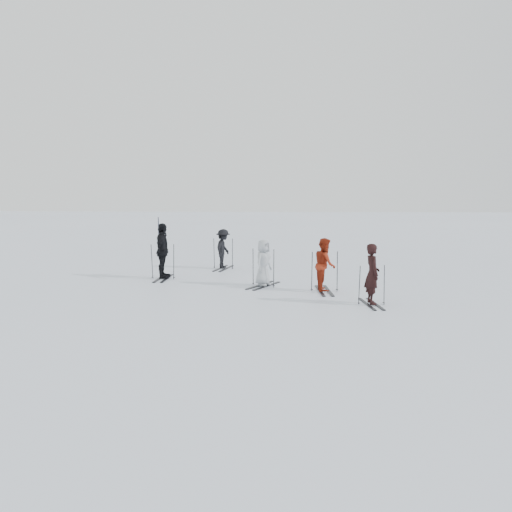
{
  "coord_description": "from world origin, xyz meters",
  "views": [
    {
      "loc": [
        0.88,
        -15.3,
        3.14
      ],
      "look_at": [
        0.0,
        1.0,
        1.0
      ],
      "focal_mm": 35.0,
      "sensor_mm": 36.0,
      "label": 1
    }
  ],
  "objects": [
    {
      "name": "skis_grey",
      "position": [
        0.24,
        0.98,
        0.64
      ],
      "size": [
        2.0,
        1.65,
        1.29
      ],
      "primitive_type": null,
      "rotation": [
        0.0,
        0.0,
        1.09
      ],
      "color": "black",
      "rests_on": "ground"
    },
    {
      "name": "skier_near_dark",
      "position": [
        3.35,
        -1.57,
        0.84
      ],
      "size": [
        0.47,
        0.65,
        1.67
      ],
      "primitive_type": "imported",
      "rotation": [
        0.0,
        0.0,
        1.69
      ],
      "color": "black",
      "rests_on": "ground"
    },
    {
      "name": "skis_red",
      "position": [
        2.2,
        0.22,
        0.65
      ],
      "size": [
        1.84,
        1.07,
        1.3
      ],
      "primitive_type": null,
      "rotation": [
        0.0,
        0.0,
        1.64
      ],
      "color": "black",
      "rests_on": "ground"
    },
    {
      "name": "piste_marker",
      "position": [
        -5.06,
        8.21,
        0.95
      ],
      "size": [
        0.05,
        0.05,
        1.89
      ],
      "primitive_type": "cylinder",
      "rotation": [
        0.0,
        0.0,
        0.32
      ],
      "color": "black",
      "rests_on": "ground"
    },
    {
      "name": "ground",
      "position": [
        0.0,
        0.0,
        0.0
      ],
      "size": [
        120.0,
        120.0,
        0.0
      ],
      "primitive_type": "plane",
      "color": "silver",
      "rests_on": "ground"
    },
    {
      "name": "skis_near_dark",
      "position": [
        3.35,
        -1.57,
        0.57
      ],
      "size": [
        1.65,
        1.01,
        1.14
      ],
      "primitive_type": null,
      "rotation": [
        0.0,
        0.0,
        1.69
      ],
      "color": "black",
      "rests_on": "ground"
    },
    {
      "name": "skier_uphill_far",
      "position": [
        -1.52,
        4.6,
        0.79
      ],
      "size": [
        0.79,
        1.12,
        1.58
      ],
      "primitive_type": "imported",
      "rotation": [
        0.0,
        0.0,
        1.36
      ],
      "color": "black",
      "rests_on": "ground"
    },
    {
      "name": "skis_uphill_left",
      "position": [
        -3.41,
        2.17,
        0.64
      ],
      "size": [
        1.77,
        0.94,
        1.29
      ],
      "primitive_type": null,
      "rotation": [
        0.0,
        0.0,
        1.57
      ],
      "color": "black",
      "rests_on": "ground"
    },
    {
      "name": "skier_grey",
      "position": [
        0.24,
        0.98,
        0.76
      ],
      "size": [
        0.77,
        0.88,
        1.52
      ],
      "primitive_type": "imported",
      "rotation": [
        0.0,
        0.0,
        1.09
      ],
      "color": "#ADB2B6",
      "rests_on": "ground"
    },
    {
      "name": "skis_uphill_far",
      "position": [
        -1.52,
        4.6,
        0.64
      ],
      "size": [
        1.91,
        1.27,
        1.28
      ],
      "primitive_type": null,
      "rotation": [
        0.0,
        0.0,
        1.36
      ],
      "color": "black",
      "rests_on": "ground"
    },
    {
      "name": "skier_red",
      "position": [
        2.2,
        0.22,
        0.83
      ],
      "size": [
        0.68,
        0.84,
        1.65
      ],
      "primitive_type": "imported",
      "rotation": [
        0.0,
        0.0,
        1.64
      ],
      "color": "maroon",
      "rests_on": "ground"
    },
    {
      "name": "skier_uphill_left",
      "position": [
        -3.41,
        2.17,
        0.98
      ],
      "size": [
        0.48,
        1.15,
        1.97
      ],
      "primitive_type": "imported",
      "rotation": [
        0.0,
        0.0,
        1.57
      ],
      "color": "black",
      "rests_on": "ground"
    }
  ]
}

